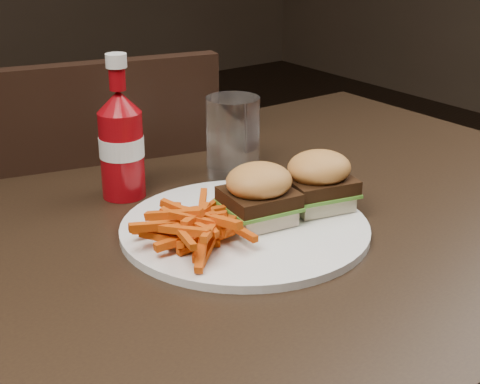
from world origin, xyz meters
TOP-DOWN VIEW (x-y plane):
  - dining_table at (0.00, 0.00)m, footprint 1.20×0.80m
  - chair_far at (0.01, 0.50)m, footprint 0.53×0.53m
  - plate at (0.01, -0.04)m, footprint 0.31×0.31m
  - sandwich_half_a at (0.03, -0.04)m, footprint 0.08×0.08m
  - sandwich_half_b at (0.12, -0.05)m, footprint 0.09×0.08m
  - fries_pile at (-0.06, -0.05)m, footprint 0.12×0.12m
  - ketchup_bottle at (-0.05, 0.15)m, footprint 0.07×0.07m
  - tumbler at (0.12, 0.14)m, footprint 0.10×0.10m

SIDE VIEW (x-z plane):
  - chair_far at x=0.01m, z-range 0.41..0.45m
  - dining_table at x=0.00m, z-range 0.71..0.75m
  - plate at x=0.01m, z-range 0.75..0.76m
  - sandwich_half_a at x=0.03m, z-range 0.76..0.78m
  - sandwich_half_b at x=0.12m, z-range 0.76..0.78m
  - fries_pile at x=-0.06m, z-range 0.76..0.80m
  - tumbler at x=0.12m, z-range 0.74..0.87m
  - ketchup_bottle at x=-0.05m, z-range 0.75..0.87m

